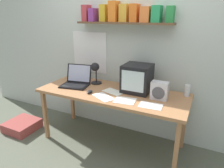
% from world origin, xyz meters
% --- Properties ---
extents(ground_plane, '(12.00, 12.00, 0.00)m').
position_xyz_m(ground_plane, '(0.00, 0.00, 0.00)').
color(ground_plane, '#5B6151').
extents(back_wall, '(5.60, 0.24, 2.60)m').
position_xyz_m(back_wall, '(-0.00, 0.43, 1.31)').
color(back_wall, silver).
rests_on(back_wall, ground_plane).
extents(corner_desk, '(1.86, 0.73, 0.74)m').
position_xyz_m(corner_desk, '(0.00, 0.00, 0.68)').
color(corner_desk, '#B1794D').
rests_on(corner_desk, ground_plane).
extents(crt_monitor, '(0.33, 0.33, 0.34)m').
position_xyz_m(crt_monitor, '(0.27, 0.15, 0.91)').
color(crt_monitor, black).
rests_on(crt_monitor, corner_desk).
extents(laptop, '(0.41, 0.38, 0.26)m').
position_xyz_m(laptop, '(-0.55, 0.02, 0.81)').
color(laptop, black).
rests_on(laptop, corner_desk).
extents(desk_lamp, '(0.16, 0.20, 0.31)m').
position_xyz_m(desk_lamp, '(-0.32, 0.14, 0.94)').
color(desk_lamp, black).
rests_on(desk_lamp, corner_desk).
extents(juice_glass, '(0.06, 0.06, 0.14)m').
position_xyz_m(juice_glass, '(0.85, 0.26, 0.80)').
color(juice_glass, white).
rests_on(juice_glass, corner_desk).
extents(space_heater, '(0.19, 0.12, 0.20)m').
position_xyz_m(space_heater, '(0.58, 0.03, 0.84)').
color(space_heater, silver).
rests_on(space_heater, corner_desk).
extents(computer_mouse, '(0.07, 0.11, 0.03)m').
position_xyz_m(computer_mouse, '(-0.23, -0.16, 0.76)').
color(computer_mouse, '#232326').
rests_on(computer_mouse, corner_desk).
extents(loose_paper_near_laptop, '(0.32, 0.27, 0.00)m').
position_xyz_m(loose_paper_near_laptop, '(-0.01, -0.20, 0.74)').
color(loose_paper_near_laptop, white).
rests_on(loose_paper_near_laptop, corner_desk).
extents(loose_paper_near_monitor, '(0.25, 0.18, 0.00)m').
position_xyz_m(loose_paper_near_monitor, '(0.55, -0.19, 0.74)').
color(loose_paper_near_monitor, white).
rests_on(loose_paper_near_monitor, corner_desk).
extents(open_notebook, '(0.30, 0.22, 0.00)m').
position_xyz_m(open_notebook, '(0.02, -0.00, 0.74)').
color(open_notebook, white).
rests_on(open_notebook, corner_desk).
extents(printed_handout, '(0.26, 0.23, 0.00)m').
position_xyz_m(printed_handout, '(0.25, -0.19, 0.74)').
color(printed_handout, silver).
rests_on(printed_handout, corner_desk).
extents(floor_cushion, '(0.42, 0.42, 0.14)m').
position_xyz_m(floor_cushion, '(-1.35, -0.32, 0.07)').
color(floor_cushion, '#A54642').
rests_on(floor_cushion, ground_plane).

